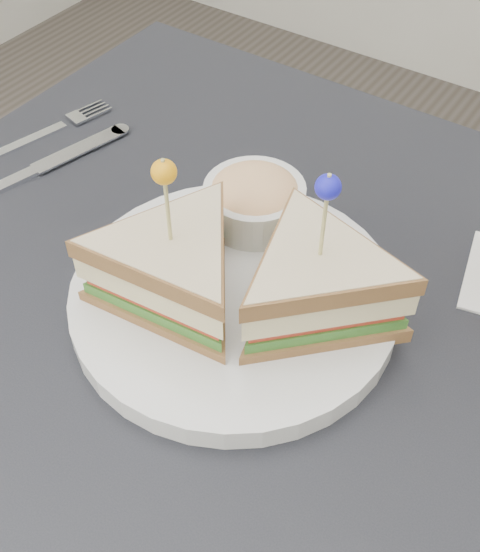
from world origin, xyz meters
name	(u,v)px	position (x,y,z in m)	size (l,w,h in m)	color
table	(226,366)	(0.00, 0.00, 0.67)	(0.80, 0.80, 0.75)	black
plate_meal	(243,273)	(0.01, 0.02, 0.80)	(0.39, 0.39, 0.17)	silver
cutlery_fork	(52,130)	(-0.33, 0.12, 0.75)	(0.06, 0.17, 0.00)	silver
cutlery_knife	(42,167)	(-0.29, 0.06, 0.75)	(0.07, 0.21, 0.01)	silver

